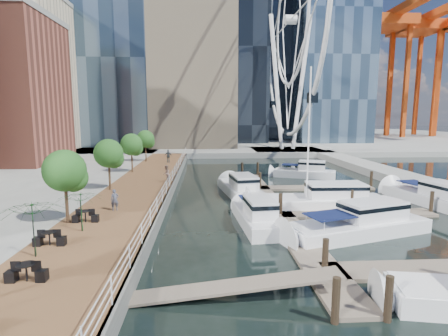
% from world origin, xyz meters
% --- Properties ---
extents(ground, '(520.00, 520.00, 0.00)m').
position_xyz_m(ground, '(0.00, 0.00, 0.00)').
color(ground, black).
rests_on(ground, ground).
extents(boardwalk, '(6.00, 60.00, 1.00)m').
position_xyz_m(boardwalk, '(-9.00, 15.00, 0.50)').
color(boardwalk, brown).
rests_on(boardwalk, ground).
extents(seawall, '(0.25, 60.00, 1.00)m').
position_xyz_m(seawall, '(-6.00, 15.00, 0.50)').
color(seawall, '#595954').
rests_on(seawall, ground).
extents(land_far, '(200.00, 114.00, 1.00)m').
position_xyz_m(land_far, '(0.00, 102.00, 0.50)').
color(land_far, gray).
rests_on(land_far, ground).
extents(breakwater, '(4.00, 60.00, 1.00)m').
position_xyz_m(breakwater, '(20.00, 20.00, 0.50)').
color(breakwater, gray).
rests_on(breakwater, ground).
extents(pier, '(14.00, 12.00, 1.00)m').
position_xyz_m(pier, '(14.00, 52.00, 0.50)').
color(pier, gray).
rests_on(pier, ground).
extents(railing, '(0.10, 60.00, 1.05)m').
position_xyz_m(railing, '(-6.10, 15.00, 1.52)').
color(railing, white).
rests_on(railing, boardwalk).
extents(floating_docks, '(16.00, 34.00, 2.60)m').
position_xyz_m(floating_docks, '(7.97, 9.98, 0.49)').
color(floating_docks, '#6D6051').
rests_on(floating_docks, ground).
extents(ferris_wheel, '(5.80, 45.60, 47.80)m').
position_xyz_m(ferris_wheel, '(14.00, 52.00, 25.92)').
color(ferris_wheel, white).
rests_on(ferris_wheel, ground).
extents(port_cranes, '(40.00, 52.00, 38.00)m').
position_xyz_m(port_cranes, '(67.67, 95.67, 20.00)').
color(port_cranes, '#D84C14').
rests_on(port_cranes, ground).
extents(street_trees, '(2.60, 42.60, 4.60)m').
position_xyz_m(street_trees, '(-11.40, 14.00, 4.29)').
color(street_trees, '#3F2B1C').
rests_on(street_trees, ground).
extents(cafe_tables, '(2.50, 13.70, 0.74)m').
position_xyz_m(cafe_tables, '(-10.40, -2.00, 1.37)').
color(cafe_tables, black).
rests_on(cafe_tables, ground).
extents(yacht_foreground, '(11.05, 5.98, 2.15)m').
position_xyz_m(yacht_foreground, '(7.06, 3.47, 0.00)').
color(yacht_foreground, white).
rests_on(yacht_foreground, ground).
extents(pedestrian_near, '(0.64, 0.52, 1.51)m').
position_xyz_m(pedestrian_near, '(-9.15, 6.75, 1.76)').
color(pedestrian_near, '#474C5F').
rests_on(pedestrian_near, boardwalk).
extents(pedestrian_mid, '(0.69, 0.87, 1.75)m').
position_xyz_m(pedestrian_mid, '(-6.65, 17.21, 1.87)').
color(pedestrian_mid, '#88695E').
rests_on(pedestrian_mid, boardwalk).
extents(pedestrian_far, '(1.16, 0.63, 1.88)m').
position_xyz_m(pedestrian_far, '(-7.98, 32.54, 1.94)').
color(pedestrian_far, '#333A40').
rests_on(pedestrian_far, boardwalk).
extents(moored_yachts, '(20.85, 34.75, 11.50)m').
position_xyz_m(moored_yachts, '(7.21, 10.38, 0.00)').
color(moored_yachts, white).
rests_on(moored_yachts, ground).
extents(cafe_seating, '(4.66, 12.90, 2.69)m').
position_xyz_m(cafe_seating, '(-10.82, -2.50, 2.27)').
color(cafe_seating, '#0D321E').
rests_on(cafe_seating, ground).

